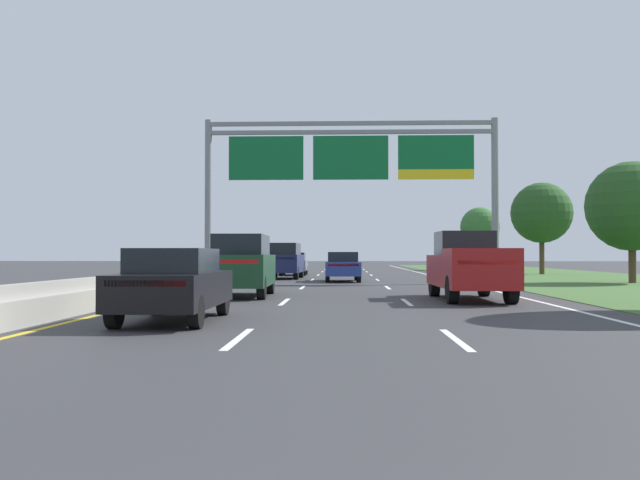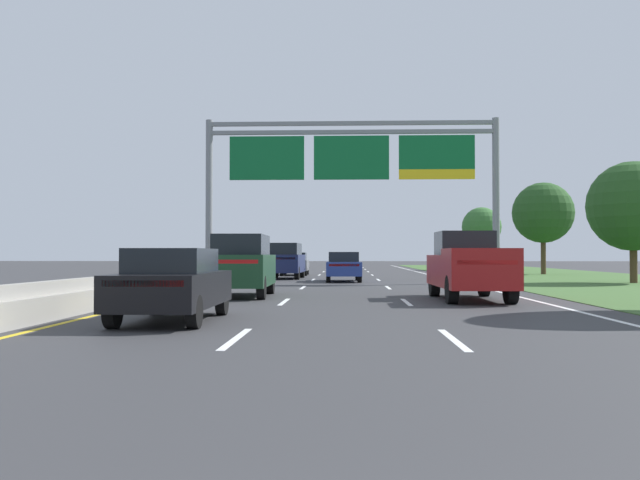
% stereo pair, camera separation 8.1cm
% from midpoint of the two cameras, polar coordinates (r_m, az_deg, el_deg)
% --- Properties ---
extents(ground_plane, '(220.00, 220.00, 0.00)m').
position_cam_midpoint_polar(ground_plane, '(36.14, 2.23, -3.50)').
color(ground_plane, '#333335').
extents(lane_striping, '(11.96, 106.00, 0.01)m').
position_cam_midpoint_polar(lane_striping, '(35.68, 2.23, -3.53)').
color(lane_striping, white).
rests_on(lane_striping, ground).
extents(grass_verge_right, '(14.00, 110.00, 0.02)m').
position_cam_midpoint_polar(grass_verge_right, '(38.74, 23.37, -3.24)').
color(grass_verge_right, '#3D602D').
rests_on(grass_verge_right, ground).
extents(median_barrier_concrete, '(0.60, 110.00, 0.85)m').
position_cam_midpoint_polar(median_barrier_concrete, '(36.73, -8.14, -2.90)').
color(median_barrier_concrete, '#99968E').
rests_on(median_barrier_concrete, ground).
extents(overhead_sign_gantry, '(15.06, 0.42, 8.40)m').
position_cam_midpoint_polar(overhead_sign_gantry, '(35.02, 2.71, 6.27)').
color(overhead_sign_gantry, gray).
rests_on(overhead_sign_gantry, ground).
extents(pickup_truck_red, '(2.06, 5.42, 2.20)m').
position_cam_midpoint_polar(pickup_truck_red, '(22.17, 12.46, -2.14)').
color(pickup_truck_red, maroon).
rests_on(pickup_truck_red, ground).
extents(car_grey_left_lane_sedan, '(1.89, 4.43, 1.57)m').
position_cam_midpoint_polar(car_grey_left_lane_sedan, '(47.36, -2.08, -1.97)').
color(car_grey_left_lane_sedan, slate).
rests_on(car_grey_left_lane_sedan, ground).
extents(car_darkgreen_left_lane_suv, '(2.00, 4.74, 2.11)m').
position_cam_midpoint_polar(car_darkgreen_left_lane_suv, '(23.44, -6.44, -2.05)').
color(car_darkgreen_left_lane_suv, '#193D23').
rests_on(car_darkgreen_left_lane_suv, ground).
extents(car_black_left_lane_sedan, '(1.83, 4.40, 1.57)m').
position_cam_midpoint_polar(car_black_left_lane_sedan, '(15.04, -12.09, -3.57)').
color(car_black_left_lane_sedan, black).
rests_on(car_black_left_lane_sedan, ground).
extents(car_blue_centre_lane_sedan, '(1.91, 4.44, 1.57)m').
position_cam_midpoint_polar(car_blue_centre_lane_sedan, '(36.34, 2.04, -2.20)').
color(car_blue_centre_lane_sedan, navy).
rests_on(car_blue_centre_lane_sedan, ground).
extents(car_navy_left_lane_suv, '(2.04, 4.75, 2.11)m').
position_cam_midpoint_polar(car_navy_left_lane_suv, '(40.55, -2.81, -1.70)').
color(car_navy_left_lane_suv, '#161E47').
rests_on(car_navy_left_lane_suv, ground).
extents(roadside_tree_mid, '(4.50, 4.50, 6.11)m').
position_cam_midpoint_polar(roadside_tree_mid, '(37.47, 24.81, 2.59)').
color(roadside_tree_mid, '#4C3823').
rests_on(roadside_tree_mid, ground).
extents(roadside_tree_far, '(4.38, 4.38, 6.65)m').
position_cam_midpoint_polar(roadside_tree_far, '(51.69, 18.23, 2.17)').
color(roadside_tree_far, '#4C3823').
rests_on(roadside_tree_far, ground).
extents(roadside_tree_distant, '(3.63, 3.63, 5.82)m').
position_cam_midpoint_polar(roadside_tree_distant, '(64.66, 13.42, 1.07)').
color(roadside_tree_distant, '#4C3823').
rests_on(roadside_tree_distant, ground).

